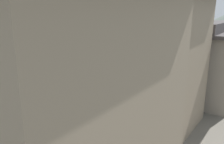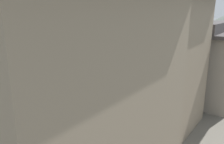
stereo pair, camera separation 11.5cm
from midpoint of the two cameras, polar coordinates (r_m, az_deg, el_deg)
The scene contains 12 objects.
boat_moored_nearest at distance 15.42m, azimuth -19.33°, elevation -16.06°, with size 0.93×5.11×0.57m.
boat_moored_second at distance 24.87m, azimuth 7.68°, elevation -2.89°, with size 1.89×4.39×0.76m.
boat_moored_third at distance 36.55m, azimuth 17.82°, elevation 2.40°, with size 1.39×3.72×0.72m.
boat_moored_far at distance 36.41m, azimuth -2.77°, elevation 2.88°, with size 4.27×4.79×0.46m.
boat_midriver_drifting at distance 19.91m, azimuth 1.60°, elevation -7.67°, with size 1.19×5.75×0.69m.
boat_midriver_upstream at distance 30.75m, azimuth 14.33°, elevation 0.39°, with size 1.51×3.97×0.83m.
boat_upstream_distant at distance 43.12m, azimuth 20.46°, elevation 3.90°, with size 1.51×5.36×0.47m.
house_waterfront_nearest at distance 7.61m, azimuth -11.96°, elevation -6.77°, with size 6.79×7.27×8.74m.
house_waterfront_second at distance 13.64m, azimuth 10.16°, elevation 3.19°, with size 5.83×7.10×8.74m.
house_waterfront_tall at distance 19.61m, azimuth 19.99°, elevation 2.32°, with size 7.03×5.76×6.14m.
mooring_post_dock_mid at distance 14.78m, azimuth -5.14°, elevation -11.47°, with size 0.20×0.20×0.93m, color #473828.
mooring_post_dock_far at distance 20.44m, azimuth 8.63°, elevation -3.77°, with size 0.20×0.20×0.97m, color #473828.
Camera 2 is at (16.91, 1.10, 8.01)m, focal length 37.38 mm.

